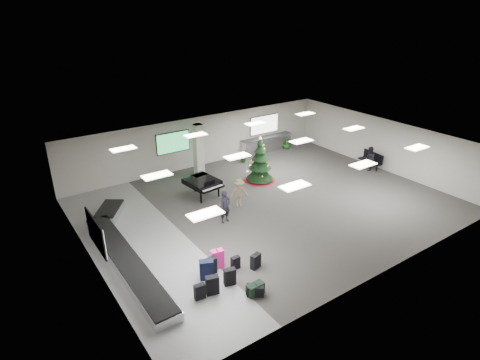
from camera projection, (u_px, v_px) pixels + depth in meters
ground at (269, 205)px, 20.88m from camera, size 18.00×18.00×0.00m
room_envelope at (256, 161)px, 20.25m from camera, size 18.02×14.02×3.21m
baggage_carousel at (122, 250)px, 16.67m from camera, size 2.28×9.71×0.43m
service_counter at (266, 144)px, 28.27m from camera, size 4.05×0.65×1.08m
suitcase_0 at (212, 285)px, 14.38m from camera, size 0.53×0.38×0.75m
suitcase_1 at (230, 277)px, 14.87m from camera, size 0.48×0.32×0.70m
pink_suitcase at (217, 259)px, 15.81m from camera, size 0.54×0.36×0.81m
suitcase_3 at (236, 263)px, 15.79m from camera, size 0.36×0.20×0.56m
navy_suitcase at (206, 270)px, 15.16m from camera, size 0.60×0.49×0.82m
suitcase_5 at (200, 292)px, 14.17m from camera, size 0.41×0.26×0.60m
green_duffel at (255, 289)px, 14.42m from camera, size 0.66×0.34×0.45m
suitcase_7 at (256, 261)px, 15.81m from camera, size 0.47×0.33×0.65m
suitcase_8 at (211, 266)px, 15.47m from camera, size 0.47×0.27×0.70m
black_duffel at (255, 290)px, 14.38m from camera, size 0.70×0.62×0.42m
christmas_tree at (260, 165)px, 23.45m from camera, size 1.93×1.93×2.76m
grand_piano at (203, 183)px, 21.58m from camera, size 1.71×2.10×1.11m
bench at (371, 159)px, 25.44m from camera, size 0.74×1.68×1.03m
traveler_a at (225, 207)px, 18.98m from camera, size 0.65×0.49×1.62m
traveler_b at (239, 193)px, 20.50m from camera, size 1.10×0.84×1.51m
traveler_bench at (369, 159)px, 25.02m from camera, size 0.94×0.92×1.52m
potted_plant_left at (244, 156)px, 26.32m from camera, size 0.60×0.56×0.86m
potted_plant_right at (287, 143)px, 28.83m from camera, size 0.66×0.66×0.85m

